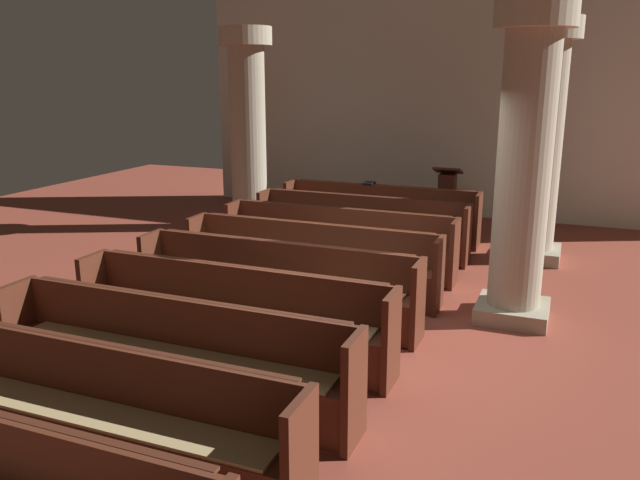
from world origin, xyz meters
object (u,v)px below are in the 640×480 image
Objects in this scene: pew_row_4 at (275,281)px; pew_row_5 at (230,311)px; pew_row_1 at (360,224)px; lectern at (446,202)px; pew_row_6 at (171,352)px; pew_row_0 at (379,211)px; hymn_book at (369,183)px; pew_row_3 at (310,258)px; pillar_aisle_rear at (524,161)px; pew_row_7 at (87,408)px; pillar_far_side at (248,126)px; pew_row_2 at (338,239)px; pillar_aisle_side at (540,138)px.

pew_row_5 is at bearing -90.00° from pew_row_4.
lectern is (0.86, 2.19, -0.01)m from pew_row_1.
pew_row_0 is at bearing 90.00° from pew_row_6.
hymn_book is (-0.24, 5.09, 0.42)m from pew_row_5.
hymn_book is at bearing 94.46° from pew_row_3.
pillar_aisle_rear is at bearing 51.28° from pew_row_6.
pew_row_7 is at bearing -90.00° from pew_row_0.
pillar_far_side is at bearing -179.18° from pew_row_0.
pew_row_2 is at bearing 90.00° from pew_row_7.
hymn_book is at bearing 92.30° from pew_row_6.
pillar_far_side is at bearing 129.16° from pew_row_3.
pew_row_5 is 0.95× the size of pillar_aisle_rear.
pillar_aisle_rear reaches higher than pew_row_5.
pew_row_0 is 1.00× the size of pew_row_7.
hymn_book is (2.12, 0.23, -0.89)m from pillar_far_side.
pillar_far_side is at bearing -158.93° from lectern.
pew_row_0 is at bearing 0.82° from pillar_far_side.
pew_row_4 is 2.94m from pillar_aisle_rear.
pew_row_7 is at bearing -90.00° from pew_row_4.
hymn_book is (-0.24, 1.17, 0.42)m from pew_row_1.
pew_row_6 is 15.27× the size of hymn_book.
pillar_aisle_rear reaches higher than pew_row_4.
pew_row_1 is at bearing -164.12° from pillar_aisle_side.
lectern is (0.86, 6.10, -0.01)m from pew_row_5.
pew_row_6 is at bearing 90.00° from pew_row_7.
pew_row_0 is 3.92m from pew_row_4.
hymn_book is at bearing 141.82° from pew_row_0.
pew_row_0 is at bearing -38.18° from hymn_book.
pew_row_6 is (0.00, -5.87, 0.00)m from pew_row_0.
pew_row_6 is (0.00, -1.96, 0.00)m from pew_row_4.
pew_row_7 is (0.00, -1.96, 0.00)m from pew_row_5.
pew_row_5 is (0.00, -0.98, 0.00)m from pew_row_4.
pillar_aisle_rear is 3.14× the size of lectern.
hymn_book is (-0.24, 4.11, 0.42)m from pew_row_4.
pillar_aisle_side is (2.41, 0.69, 1.30)m from pew_row_1.
pew_row_7 is 0.95× the size of pillar_aisle_side.
lectern is 5.10× the size of hymn_book.
pew_row_6 is at bearing -113.39° from pillar_aisle_side.
hymn_book is at bearing 101.78° from pew_row_1.
pillar_aisle_rear reaches higher than pew_row_6.
lectern is at bearing 83.06° from pew_row_6.
pew_row_1 is at bearing -111.50° from lectern.
pillar_aisle_side reaches higher than pew_row_4.
pillar_aisle_rear reaches higher than hymn_book.
pew_row_3 is at bearing 90.00° from pew_row_7.
pew_row_2 is (0.00, -1.96, 0.00)m from pew_row_0.
pew_row_1 is 3.92m from pew_row_5.
pew_row_5 is (0.00, -4.90, 0.00)m from pew_row_0.
hymn_book is at bearing 92.75° from pew_row_5.
pew_row_1 is at bearing -21.79° from pillar_far_side.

